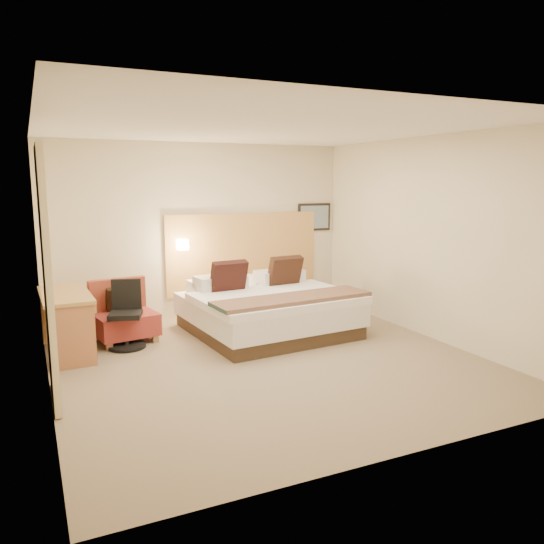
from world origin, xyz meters
name	(u,v)px	position (x,y,z in m)	size (l,w,h in m)	color
floor	(267,360)	(0.00, 0.00, -0.01)	(4.80, 5.00, 0.02)	#7F6D55
ceiling	(267,126)	(0.00, 0.00, 2.71)	(4.80, 5.00, 0.02)	white
wall_back	(201,230)	(0.00, 2.51, 1.35)	(4.80, 0.02, 2.70)	beige
wall_front	(408,286)	(0.00, -2.51, 1.35)	(4.80, 0.02, 2.70)	beige
wall_left	(40,261)	(-2.41, 0.00, 1.35)	(0.02, 5.00, 2.70)	beige
wall_right	(430,238)	(2.41, 0.00, 1.35)	(0.02, 5.00, 2.70)	beige
headboard_panel	(244,253)	(0.70, 2.47, 0.95)	(2.60, 0.04, 1.30)	tan
art_frame	(314,217)	(2.02, 2.48, 1.50)	(0.62, 0.03, 0.47)	black
art_canvas	(315,217)	(2.02, 2.46, 1.50)	(0.54, 0.01, 0.39)	gray
lamp_arm	(182,244)	(-0.35, 2.42, 1.15)	(0.02, 0.02, 0.12)	white
lamp_shade	(183,245)	(-0.35, 2.36, 1.15)	(0.15, 0.15, 0.15)	#FFEDC6
curtain	(47,278)	(-2.36, -0.25, 1.22)	(0.06, 0.90, 2.42)	beige
bottle_a	(120,289)	(-1.38, 1.93, 0.62)	(0.06, 0.06, 0.19)	#7D95C2
bottle_b	(124,289)	(-1.33, 1.94, 0.62)	(0.06, 0.06, 0.19)	#96AFE7
menu_folder	(134,288)	(-1.20, 1.85, 0.63)	(0.12, 0.05, 0.21)	#3B1C18
bed	(267,309)	(0.49, 1.09, 0.33)	(2.24, 2.20, 1.02)	#3A2A1D
lounge_chair	(123,317)	(-1.41, 1.55, 0.32)	(0.86, 0.78, 0.81)	#B97557
side_table	(128,312)	(-1.29, 1.90, 0.29)	(0.53, 0.53, 0.53)	white
desk	(68,306)	(-2.11, 1.22, 0.61)	(0.60, 1.25, 0.77)	#B18545
desk_chair	(126,320)	(-1.43, 1.22, 0.35)	(0.61, 0.61, 0.86)	black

